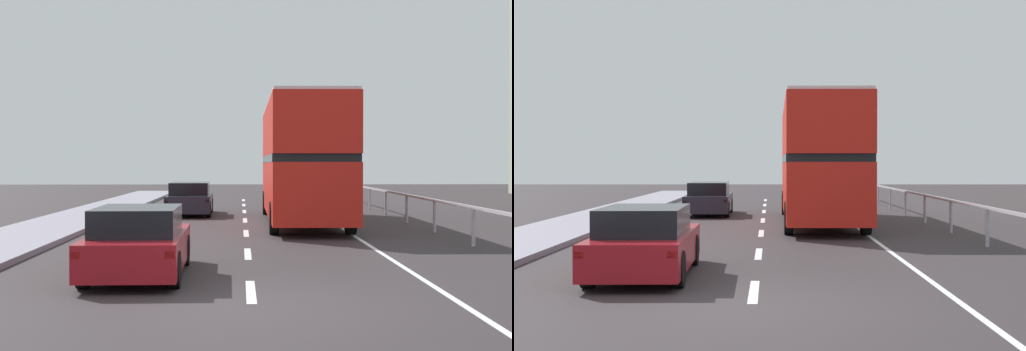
% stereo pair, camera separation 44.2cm
% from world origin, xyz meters
% --- Properties ---
extents(ground_plane, '(74.59, 120.00, 0.10)m').
position_xyz_m(ground_plane, '(0.00, 0.00, -0.05)').
color(ground_plane, '#322B2E').
extents(lane_paint_markings, '(3.34, 46.00, 0.01)m').
position_xyz_m(lane_paint_markings, '(2.01, 8.75, 0.00)').
color(lane_paint_markings, silver).
rests_on(lane_paint_markings, ground).
extents(bridge_side_railing, '(0.10, 42.00, 1.05)m').
position_xyz_m(bridge_side_railing, '(5.85, 9.00, 0.85)').
color(bridge_side_railing, '#AFABB4').
rests_on(bridge_side_railing, ground).
extents(double_decker_bus_red, '(2.67, 11.06, 4.31)m').
position_xyz_m(double_decker_bus_red, '(2.03, 14.23, 2.31)').
color(double_decker_bus_red, red).
rests_on(double_decker_bus_red, ground).
extents(hatchback_car_near, '(1.80, 4.05, 1.33)m').
position_xyz_m(hatchback_car_near, '(-2.10, 2.81, 0.64)').
color(hatchback_car_near, maroon).
rests_on(hatchback_car_near, ground).
extents(sedan_car_ahead, '(1.86, 4.34, 1.37)m').
position_xyz_m(sedan_car_ahead, '(-2.27, 18.21, 0.66)').
color(sedan_car_ahead, '#242230').
rests_on(sedan_car_ahead, ground).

